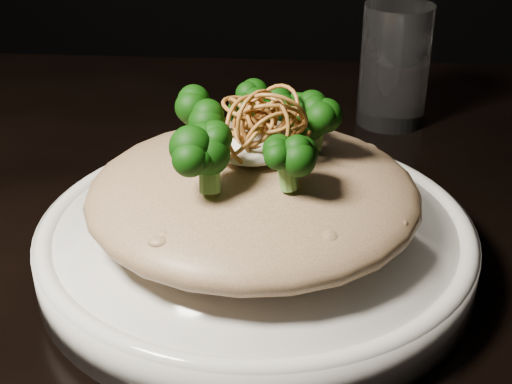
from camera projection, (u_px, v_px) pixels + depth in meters
table at (272, 311)px, 0.58m from camera, size 1.10×0.80×0.75m
plate at (256, 243)px, 0.49m from camera, size 0.30×0.30×0.03m
risotto at (253, 193)px, 0.47m from camera, size 0.22×0.22×0.05m
broccoli at (259, 119)px, 0.45m from camera, size 0.15×0.15×0.05m
cheese at (252, 145)px, 0.46m from camera, size 0.05×0.05×0.02m
shallots at (265, 110)px, 0.45m from camera, size 0.06×0.06×0.04m
drinking_glass at (394, 66)px, 0.69m from camera, size 0.08×0.08×0.12m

